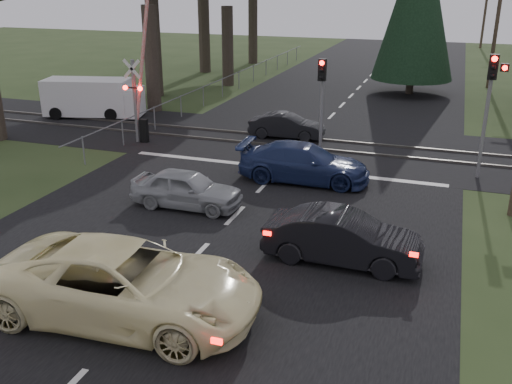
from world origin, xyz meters
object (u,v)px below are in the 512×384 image
at_px(dark_hatchback, 343,238).
at_px(silver_car, 187,189).
at_px(traffic_signal_right, 491,93).
at_px(utility_pole_far, 486,2).
at_px(dark_car_far, 287,126).
at_px(traffic_signal_center, 322,90).
at_px(blue_sedan, 304,163).
at_px(white_van, 95,98).
at_px(crossing_signal, 139,99).
at_px(cream_coupe, 126,283).
at_px(utility_pole_mid, 498,17).

height_order(dark_hatchback, silver_car, dark_hatchback).
bearing_deg(traffic_signal_right, silver_car, -146.14).
height_order(utility_pole_far, dark_hatchback, utility_pole_far).
xyz_separation_m(silver_car, dark_car_far, (0.70, 9.53, -0.05)).
bearing_deg(traffic_signal_center, dark_hatchback, -73.38).
bearing_deg(dark_hatchback, traffic_signal_center, 17.16).
distance_m(traffic_signal_right, silver_car, 11.57).
xyz_separation_m(blue_sedan, white_van, (-13.55, 6.58, 0.33)).
xyz_separation_m(crossing_signal, cream_coupe, (7.06, -13.02, -1.20)).
relative_size(utility_pole_far, dark_car_far, 2.53).
bearing_deg(utility_pole_mid, traffic_signal_right, -92.66).
bearing_deg(white_van, traffic_signal_center, -26.53).
bearing_deg(dark_hatchback, utility_pole_far, -4.33).
bearing_deg(silver_car, utility_pole_mid, -21.55).
bearing_deg(utility_pole_far, dark_car_far, -102.79).
relative_size(cream_coupe, white_van, 1.11).
height_order(traffic_signal_center, dark_hatchback, traffic_signal_center).
bearing_deg(crossing_signal, blue_sedan, -17.97).
distance_m(traffic_signal_center, blue_sedan, 4.22).
relative_size(blue_sedan, dark_car_far, 1.38).
bearing_deg(crossing_signal, cream_coupe, -61.52).
xyz_separation_m(utility_pole_far, dark_car_far, (-9.59, -42.27, -4.14)).
relative_size(crossing_signal, cream_coupe, 1.13).
relative_size(silver_car, dark_car_far, 1.05).
height_order(traffic_signal_right, blue_sedan, traffic_signal_right).
distance_m(traffic_signal_right, blue_sedan, 7.24).
bearing_deg(white_van, utility_pole_far, 49.19).
bearing_deg(crossing_signal, traffic_signal_center, 6.15).
relative_size(crossing_signal, traffic_signal_right, 1.48).
relative_size(blue_sedan, white_van, 0.89).
height_order(utility_pole_mid, white_van, utility_pole_mid).
bearing_deg(utility_pole_mid, cream_coupe, -104.69).
xyz_separation_m(utility_pole_far, blue_sedan, (-7.25, -47.98, -4.01)).
relative_size(crossing_signal, white_van, 1.25).
bearing_deg(silver_car, traffic_signal_center, -21.05).
height_order(traffic_signal_center, dark_car_far, traffic_signal_center).
bearing_deg(blue_sedan, white_van, 61.63).
xyz_separation_m(silver_car, blue_sedan, (3.04, 3.82, 0.08)).
height_order(blue_sedan, white_van, white_van).
xyz_separation_m(dark_hatchback, silver_car, (-5.68, 2.21, -0.06)).
xyz_separation_m(traffic_signal_center, blue_sedan, (0.25, -3.65, -2.09)).
xyz_separation_m(utility_pole_far, silver_car, (-10.30, -51.79, -4.09)).
relative_size(traffic_signal_center, utility_pole_mid, 0.46).
bearing_deg(blue_sedan, crossing_signal, 69.56).
height_order(traffic_signal_right, utility_pole_mid, utility_pole_mid).
bearing_deg(traffic_signal_center, cream_coupe, -94.98).
bearing_deg(dark_hatchback, traffic_signal_right, -22.81).
xyz_separation_m(utility_pole_mid, dark_hatchback, (-4.61, -29.00, -4.03)).
bearing_deg(traffic_signal_right, cream_coupe, -121.40).
bearing_deg(crossing_signal, traffic_signal_right, -1.21).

